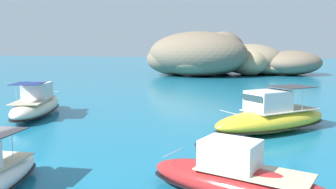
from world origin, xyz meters
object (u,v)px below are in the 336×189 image
object	(u,v)px
motorboat_cream	(36,105)
motorboat_red	(238,180)
islet_large	(200,57)
islet_small	(265,63)
motorboat_yellow	(272,118)

from	to	relation	value
motorboat_cream	motorboat_red	bearing A→B (deg)	-31.07
islet_large	islet_small	size ratio (longest dim) A/B	1.03
islet_large	motorboat_cream	xyz separation A→B (m)	(-2.61, -48.76, -3.05)
islet_small	motorboat_cream	bearing A→B (deg)	-105.74
islet_large	motorboat_red	size ratio (longest dim) A/B	3.29
motorboat_cream	motorboat_yellow	world-z (taller)	motorboat_yellow
motorboat_red	islet_small	bearing A→B (deg)	92.56
islet_small	motorboat_cream	distance (m)	58.05
islet_large	islet_small	world-z (taller)	islet_large
motorboat_cream	islet_small	bearing A→B (deg)	74.26
islet_small	motorboat_red	bearing A→B (deg)	-87.44
islet_large	motorboat_yellow	size ratio (longest dim) A/B	2.85
motorboat_red	motorboat_cream	world-z (taller)	motorboat_cream
islet_large	motorboat_cream	distance (m)	48.93
islet_large	islet_small	bearing A→B (deg)	28.35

